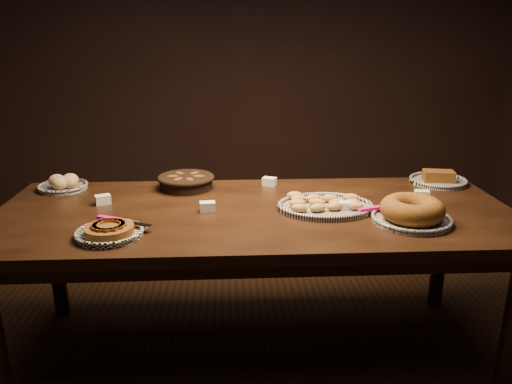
{
  "coord_description": "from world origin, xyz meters",
  "views": [
    {
      "loc": [
        -0.11,
        -2.18,
        1.53
      ],
      "look_at": [
        0.01,
        0.05,
        0.82
      ],
      "focal_mm": 35.0,
      "sensor_mm": 36.0,
      "label": 1
    }
  ],
  "objects_px": {
    "madeleine_platter": "(324,205)",
    "bundt_cake_plate": "(412,212)",
    "apple_tart_plate": "(109,231)",
    "buffet_table": "(255,224)"
  },
  "relations": [
    {
      "from": "madeleine_platter",
      "to": "bundt_cake_plate",
      "type": "relative_size",
      "value": 1.15
    },
    {
      "from": "madeleine_platter",
      "to": "bundt_cake_plate",
      "type": "height_order",
      "value": "bundt_cake_plate"
    },
    {
      "from": "apple_tart_plate",
      "to": "bundt_cake_plate",
      "type": "height_order",
      "value": "bundt_cake_plate"
    },
    {
      "from": "apple_tart_plate",
      "to": "bundt_cake_plate",
      "type": "relative_size",
      "value": 0.79
    },
    {
      "from": "bundt_cake_plate",
      "to": "apple_tart_plate",
      "type": "bearing_deg",
      "value": 166.47
    },
    {
      "from": "buffet_table",
      "to": "apple_tart_plate",
      "type": "distance_m",
      "value": 0.67
    },
    {
      "from": "madeleine_platter",
      "to": "bundt_cake_plate",
      "type": "bearing_deg",
      "value": -53.2
    },
    {
      "from": "madeleine_platter",
      "to": "apple_tart_plate",
      "type": "bearing_deg",
      "value": 173.15
    },
    {
      "from": "buffet_table",
      "to": "apple_tart_plate",
      "type": "bearing_deg",
      "value": -154.56
    },
    {
      "from": "apple_tart_plate",
      "to": "madeleine_platter",
      "type": "relative_size",
      "value": 0.69
    }
  ]
}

